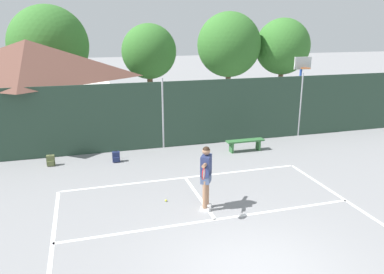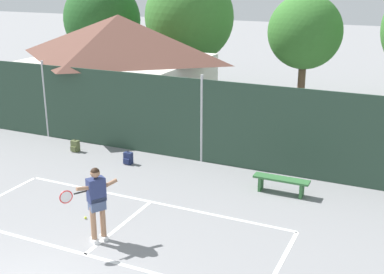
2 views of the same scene
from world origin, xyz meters
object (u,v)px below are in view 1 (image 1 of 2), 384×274
object	(u,v)px
tennis_player	(206,173)
courtside_bench	(245,143)
backpack_olive	(51,161)
basketball_hoop	(301,82)
tennis_ball	(166,200)
backpack_navy	(116,157)

from	to	relation	value
tennis_player	courtside_bench	bearing A→B (deg)	54.38
tennis_player	backpack_olive	size ratio (longest dim) A/B	4.01
basketball_hoop	courtside_bench	size ratio (longest dim) A/B	2.22
backpack_olive	courtside_bench	distance (m)	7.60
basketball_hoop	tennis_ball	world-z (taller)	basketball_hoop
backpack_olive	tennis_player	bearing A→B (deg)	-48.04
basketball_hoop	backpack_navy	xyz separation A→B (m)	(-9.35, -2.53, -2.12)
backpack_olive	courtside_bench	bearing A→B (deg)	-3.44
tennis_player	backpack_navy	world-z (taller)	tennis_player
backpack_navy	courtside_bench	distance (m)	5.24
tennis_ball	backpack_olive	bearing A→B (deg)	129.93
tennis_ball	tennis_player	bearing A→B (deg)	-39.30
basketball_hoop	backpack_olive	distance (m)	12.11
basketball_hoop	backpack_navy	bearing A→B (deg)	-164.88
basketball_hoop	backpack_olive	xyz separation A→B (m)	(-11.71, -2.26, -2.12)
backpack_navy	courtside_bench	size ratio (longest dim) A/B	0.29
tennis_player	courtside_bench	xyz separation A→B (m)	(3.18, 4.44, -0.75)
tennis_player	courtside_bench	size ratio (longest dim) A/B	1.16
backpack_navy	tennis_ball	bearing A→B (deg)	-74.31
basketball_hoop	tennis_player	world-z (taller)	basketball_hoop
tennis_player	courtside_bench	world-z (taller)	tennis_player
basketball_hoop	tennis_player	xyz separation A→B (m)	(-7.30, -7.16, -1.20)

